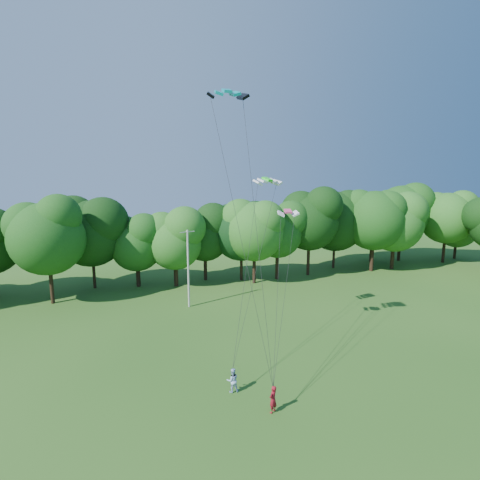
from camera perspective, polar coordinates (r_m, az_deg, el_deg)
name	(u,v)px	position (r m, az deg, el deg)	size (l,w,h in m)	color
utility_pole	(188,268)	(40.37, -7.89, -4.24)	(1.64, 0.57, 8.43)	#AEAFA6
kite_flyer_left	(273,399)	(24.41, 5.04, -23.01)	(0.62, 0.41, 1.70)	maroon
kite_flyer_right	(233,380)	(26.19, -1.14, -20.58)	(0.79, 0.62, 1.63)	#A9C2EB
kite_teal	(227,91)	(26.21, -2.02, 21.78)	(2.77, 1.44, 0.50)	#05959D
kite_green	(267,179)	(32.77, 4.18, 9.23)	(2.62, 1.62, 0.41)	#22E923
kite_pink	(288,211)	(30.62, 7.32, 4.40)	(1.85, 1.19, 0.32)	#F24382
tree_back_center	(241,223)	(49.76, 0.21, 2.63)	(8.63, 8.63, 12.55)	black
tree_back_east	(373,223)	(64.89, 19.60, 2.40)	(6.97, 6.97, 10.13)	#372716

